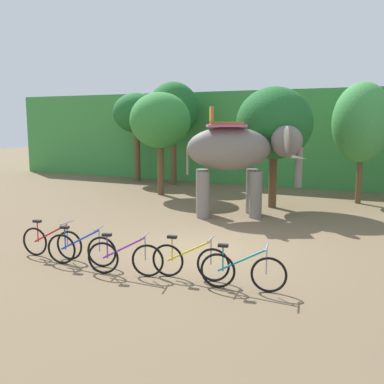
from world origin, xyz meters
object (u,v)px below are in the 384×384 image
(bike_red, at_px, (52,242))
(tree_far_right, at_px, (137,114))
(bike_teal, at_px, (243,271))
(tree_right, at_px, (274,124))
(elephant, at_px, (238,153))
(tree_center, at_px, (160,121))
(bike_blue, at_px, (81,249))
(bike_purple, at_px, (125,258))
(tree_center_right, at_px, (362,123))
(bike_yellow, at_px, (190,261))
(tree_far_left, at_px, (173,110))

(bike_red, bearing_deg, tree_far_right, 113.91)
(tree_far_right, height_order, bike_teal, tree_far_right)
(tree_right, distance_m, elephant, 2.35)
(tree_center, xyz_separation_m, bike_teal, (7.19, -9.52, -2.92))
(bike_blue, bearing_deg, bike_purple, -5.84)
(bike_blue, relative_size, bike_teal, 1.00)
(bike_red, bearing_deg, tree_right, 70.51)
(tree_center_right, distance_m, bike_blue, 12.53)
(tree_far_right, bearing_deg, bike_purple, -58.72)
(bike_red, height_order, bike_yellow, same)
(tree_far_left, height_order, elephant, tree_far_left)
(tree_far_right, distance_m, elephant, 10.44)
(tree_center, xyz_separation_m, bike_blue, (3.34, -9.65, -2.92))
(bike_yellow, distance_m, bike_teal, 1.22)
(tree_right, relative_size, bike_teal, 2.70)
(bike_red, relative_size, bike_yellow, 1.00)
(bike_yellow, bearing_deg, tree_center_right, 78.13)
(elephant, bearing_deg, bike_red, -109.69)
(tree_far_left, distance_m, bike_yellow, 14.81)
(bike_blue, xyz_separation_m, bike_purple, (1.28, -0.13, 0.00))
(elephant, distance_m, bike_teal, 7.37)
(tree_center, xyz_separation_m, bike_purple, (4.62, -9.79, -2.92))
(tree_center_right, distance_m, elephant, 5.73)
(tree_far_left, relative_size, tree_center, 1.16)
(tree_far_left, xyz_separation_m, bike_blue, (4.36, -12.83, -3.48))
(bike_purple, bearing_deg, bike_yellow, 16.20)
(tree_far_right, relative_size, elephant, 1.17)
(tree_right, height_order, bike_teal, tree_right)
(tree_far_right, height_order, tree_right, tree_far_right)
(tree_far_left, height_order, bike_blue, tree_far_left)
(tree_far_right, bearing_deg, tree_center_right, -9.71)
(bike_teal, bearing_deg, bike_purple, -174.14)
(tree_center, relative_size, bike_teal, 2.70)
(tree_center_right, bearing_deg, bike_red, -118.49)
(bike_red, distance_m, bike_blue, 1.05)
(elephant, relative_size, bike_blue, 2.46)
(tree_far_right, height_order, bike_blue, tree_far_right)
(tree_far_left, relative_size, bike_blue, 3.14)
(tree_right, xyz_separation_m, bike_teal, (1.82, -8.70, -2.80))
(elephant, bearing_deg, bike_teal, -69.46)
(tree_center_right, relative_size, bike_purple, 2.89)
(elephant, xyz_separation_m, bike_purple, (-0.06, -6.95, -1.82))
(tree_center, distance_m, bike_purple, 11.21)
(tree_center, height_order, bike_yellow, tree_center)
(elephant, distance_m, bike_yellow, 6.92)
(tree_center, height_order, bike_blue, tree_center)
(tree_center_right, relative_size, bike_yellow, 2.83)
(tree_center, xyz_separation_m, bike_yellow, (5.98, -9.39, -2.92))
(tree_right, bearing_deg, bike_blue, -102.94)
(tree_far_left, distance_m, bike_purple, 14.56)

